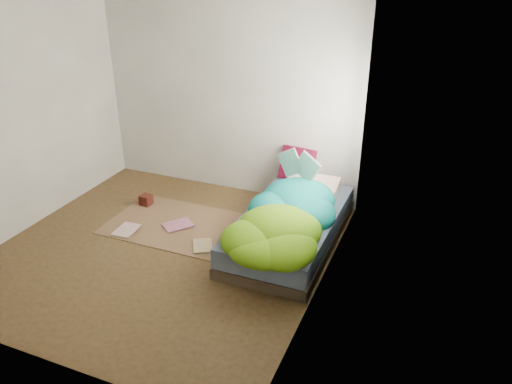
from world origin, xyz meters
TOP-DOWN VIEW (x-y plane):
  - ground at (0.00, 0.00)m, footprint 3.50×3.50m
  - room_walls at (0.01, 0.01)m, footprint 3.54×3.54m
  - bed at (1.22, 0.72)m, footprint 1.00×2.00m
  - duvet at (1.22, 0.50)m, footprint 0.96×1.84m
  - rug at (-0.15, 0.55)m, footprint 1.60×1.10m
  - pillow_floral at (1.28, 1.35)m, footprint 0.62×0.39m
  - pillow_magenta at (0.99, 1.63)m, footprint 0.43×0.20m
  - open_book at (1.13, 1.21)m, footprint 0.48×0.22m
  - wooden_box at (-0.77, 0.85)m, footprint 0.14×0.14m
  - floor_book_a at (-0.72, 0.18)m, footprint 0.25×0.33m
  - floor_book_b at (-0.20, 0.58)m, footprint 0.40×0.42m
  - floor_book_c at (0.29, 0.16)m, footprint 0.33×0.35m

SIDE VIEW (x-z plane):
  - ground at x=0.00m, z-range 0.00..0.00m
  - rug at x=-0.15m, z-range 0.00..0.01m
  - floor_book_c at x=0.29m, z-range 0.01..0.03m
  - floor_book_a at x=-0.72m, z-range 0.01..0.04m
  - floor_book_b at x=-0.20m, z-range 0.01..0.04m
  - wooden_box at x=-0.77m, z-range 0.01..0.14m
  - bed at x=1.22m, z-range 0.00..0.34m
  - pillow_floral at x=1.28m, z-range 0.34..0.48m
  - duvet at x=1.22m, z-range 0.34..0.68m
  - pillow_magenta at x=0.99m, z-range 0.34..0.76m
  - open_book at x=1.13m, z-range 0.68..0.97m
  - room_walls at x=0.01m, z-range 0.32..2.94m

